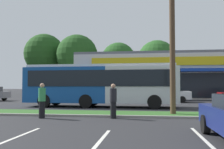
{
  "coord_description": "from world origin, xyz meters",
  "views": [
    {
      "loc": [
        1.11,
        -0.27,
        1.64
      ],
      "look_at": [
        -1.4,
        18.1,
        2.46
      ],
      "focal_mm": 40.71,
      "sensor_mm": 36.0,
      "label": 1
    }
  ],
  "objects_px": {
    "utility_pole": "(169,21)",
    "pedestrian_by_pole": "(42,101)",
    "pedestrian_near_bench": "(113,101)",
    "city_bus": "(101,84)",
    "car_2": "(167,94)"
  },
  "relations": [
    {
      "from": "utility_pole",
      "to": "pedestrian_by_pole",
      "type": "height_order",
      "value": "utility_pole"
    },
    {
      "from": "city_bus",
      "to": "pedestrian_near_bench",
      "type": "bearing_deg",
      "value": -73.19
    },
    {
      "from": "pedestrian_by_pole",
      "to": "utility_pole",
      "type": "bearing_deg",
      "value": -97.19
    },
    {
      "from": "utility_pole",
      "to": "pedestrian_near_bench",
      "type": "bearing_deg",
      "value": -153.43
    },
    {
      "from": "city_bus",
      "to": "pedestrian_by_pole",
      "type": "height_order",
      "value": "city_bus"
    },
    {
      "from": "utility_pole",
      "to": "pedestrian_by_pole",
      "type": "xyz_separation_m",
      "value": [
        -6.51,
        -1.86,
        -4.34
      ]
    },
    {
      "from": "car_2",
      "to": "city_bus",
      "type": "bearing_deg",
      "value": 49.9
    },
    {
      "from": "utility_pole",
      "to": "car_2",
      "type": "xyz_separation_m",
      "value": [
        0.71,
        11.77,
        -4.44
      ]
    },
    {
      "from": "utility_pole",
      "to": "city_bus",
      "type": "distance_m",
      "value": 7.9
    },
    {
      "from": "utility_pole",
      "to": "pedestrian_by_pole",
      "type": "relative_size",
      "value": 5.54
    },
    {
      "from": "city_bus",
      "to": "pedestrian_by_pole",
      "type": "distance_m",
      "value": 7.37
    },
    {
      "from": "pedestrian_near_bench",
      "to": "car_2",
      "type": "bearing_deg",
      "value": 140.45
    },
    {
      "from": "car_2",
      "to": "utility_pole",
      "type": "bearing_deg",
      "value": 86.55
    },
    {
      "from": "pedestrian_near_bench",
      "to": "pedestrian_by_pole",
      "type": "bearing_deg",
      "value": -107.84
    },
    {
      "from": "car_2",
      "to": "pedestrian_by_pole",
      "type": "distance_m",
      "value": 15.42
    }
  ]
}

